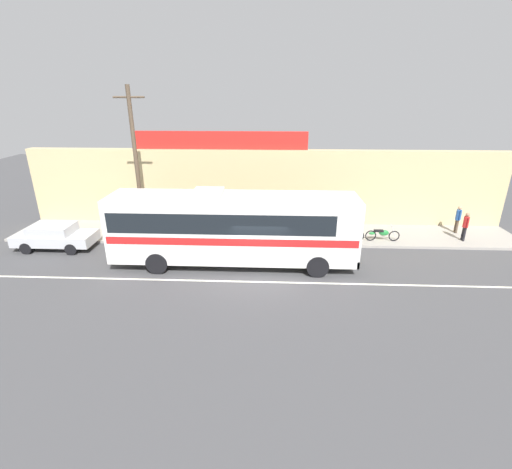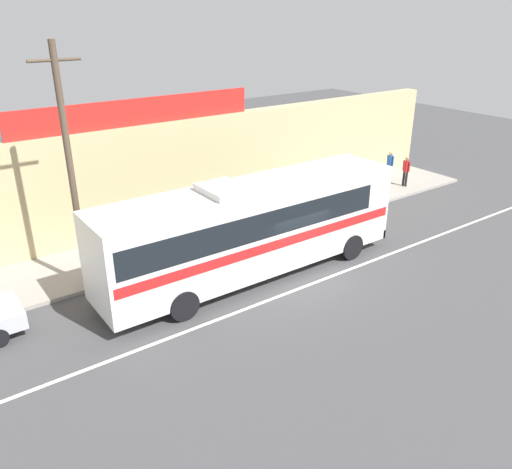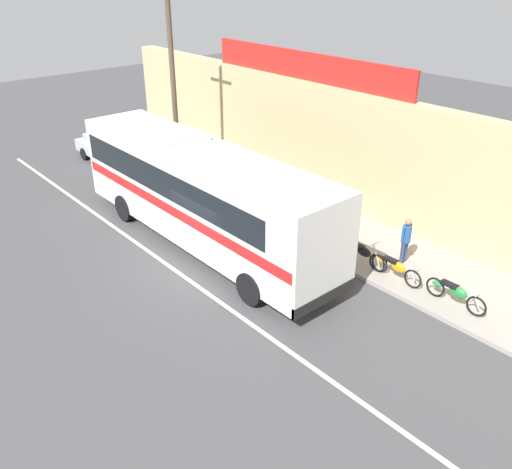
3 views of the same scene
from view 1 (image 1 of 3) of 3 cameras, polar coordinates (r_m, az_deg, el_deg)
name	(u,v)px [view 1 (image 1 of 3)]	position (r m, az deg, el deg)	size (l,w,h in m)	color
ground_plane	(260,274)	(17.66, 0.58, -6.14)	(70.00, 70.00, 0.00)	#444447
sidewalk_slab	(263,234)	(22.38, 1.06, 0.15)	(30.00, 3.60, 0.14)	gray
storefront_facade	(264,188)	(23.73, 1.25, 7.28)	(30.00, 0.70, 4.80)	tan
storefront_billboard	(221,140)	(23.41, -5.44, 14.35)	(10.67, 0.12, 1.10)	red
road_center_stripe	(259,282)	(16.95, 0.49, -7.37)	(30.00, 0.14, 0.01)	silver
intercity_bus	(232,225)	(17.89, -3.80, 1.42)	(11.91, 2.66, 3.78)	silver
parked_car	(55,236)	(23.02, -28.77, -0.19)	(4.25, 1.82, 1.37)	#B7BABF
utility_pole	(137,165)	(21.01, -18.05, 10.16)	(1.60, 0.22, 8.35)	brown
motorcycle_green	(382,234)	(22.16, 18.98, 0.10)	(1.94, 0.56, 0.94)	black
motorcycle_orange	(347,234)	(21.56, 13.97, 0.07)	(1.88, 0.56, 0.94)	black
motorcycle_black	(324,234)	(21.29, 10.51, 0.08)	(1.86, 0.56, 0.94)	black
pedestrian_by_curb	(458,217)	(25.15, 28.88, 2.35)	(0.30, 0.48, 1.67)	brown
pedestrian_near_shop	(466,225)	(23.97, 29.77, 1.35)	(0.30, 0.48, 1.67)	black
pedestrian_far_right	(337,219)	(22.31, 12.48, 2.30)	(0.30, 0.48, 1.61)	navy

